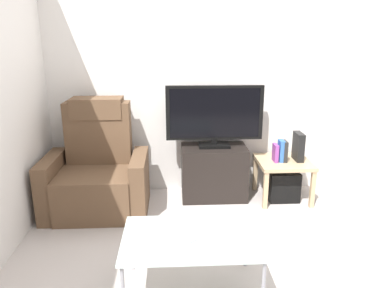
% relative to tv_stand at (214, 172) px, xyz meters
% --- Properties ---
extents(ground_plane, '(6.40, 6.40, 0.00)m').
position_rel_tv_stand_xyz_m(ground_plane, '(0.13, -0.86, -0.28)').
color(ground_plane, '#BCB2AD').
extents(wall_back, '(6.40, 0.06, 2.60)m').
position_rel_tv_stand_xyz_m(wall_back, '(0.13, 0.27, 1.02)').
color(wall_back, silver).
rests_on(wall_back, ground).
extents(tv_stand, '(0.68, 0.42, 0.56)m').
position_rel_tv_stand_xyz_m(tv_stand, '(0.00, 0.00, 0.00)').
color(tv_stand, black).
rests_on(tv_stand, ground).
extents(television, '(0.99, 0.20, 0.64)m').
position_rel_tv_stand_xyz_m(television, '(0.00, 0.02, 0.61)').
color(television, black).
rests_on(television, tv_stand).
extents(recliner_armchair, '(0.98, 0.78, 1.08)m').
position_rel_tv_stand_xyz_m(recliner_armchair, '(-1.18, -0.20, 0.09)').
color(recliner_armchair, brown).
rests_on(recliner_armchair, ground).
extents(side_table, '(0.54, 0.54, 0.42)m').
position_rel_tv_stand_xyz_m(side_table, '(0.72, -0.07, 0.08)').
color(side_table, tan).
rests_on(side_table, ground).
extents(subwoofer_box, '(0.31, 0.31, 0.31)m').
position_rel_tv_stand_xyz_m(subwoofer_box, '(0.72, -0.07, -0.13)').
color(subwoofer_box, black).
rests_on(subwoofer_box, ground).
extents(book_leftmost, '(0.04, 0.13, 0.18)m').
position_rel_tv_stand_xyz_m(book_leftmost, '(0.62, -0.09, 0.23)').
color(book_leftmost, purple).
rests_on(book_leftmost, side_table).
extents(book_middle, '(0.05, 0.11, 0.22)m').
position_rel_tv_stand_xyz_m(book_middle, '(0.68, -0.09, 0.25)').
color(book_middle, '#3366B2').
rests_on(book_middle, side_table).
extents(book_rightmost, '(0.04, 0.13, 0.22)m').
position_rel_tv_stand_xyz_m(book_rightmost, '(0.71, -0.09, 0.25)').
color(book_rightmost, '#262626').
rests_on(book_rightmost, side_table).
extents(game_console, '(0.07, 0.20, 0.29)m').
position_rel_tv_stand_xyz_m(game_console, '(0.87, -0.06, 0.29)').
color(game_console, black).
rests_on(game_console, side_table).
extents(coffee_table, '(0.90, 0.60, 0.42)m').
position_rel_tv_stand_xyz_m(coffee_table, '(-0.32, -1.53, 0.11)').
color(coffee_table, '#B2C6C1').
rests_on(coffee_table, ground).
extents(cell_phone, '(0.14, 0.16, 0.01)m').
position_rel_tv_stand_xyz_m(cell_phone, '(-0.35, -1.54, 0.14)').
color(cell_phone, '#B7B7BC').
rests_on(cell_phone, coffee_table).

